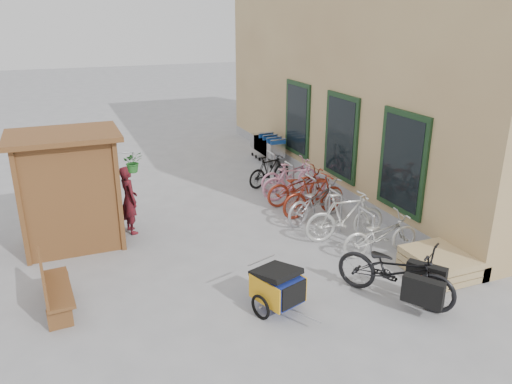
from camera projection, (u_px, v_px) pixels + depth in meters
name	position (u px, v px, depth m)	size (l,w,h in m)	color
ground	(261.00, 269.00, 9.52)	(80.00, 80.00, 0.00)	#9B9B9E
building	(407.00, 53.00, 14.54)	(6.07, 13.00, 7.00)	tan
kiosk	(63.00, 175.00, 9.98)	(2.49, 1.65, 2.40)	brown
bike_rack	(310.00, 190.00, 12.25)	(0.05, 5.35, 0.86)	#A5A8AD
pallet_stack	(439.00, 264.00, 9.28)	(1.00, 1.20, 0.40)	tan
bench	(52.00, 286.00, 8.05)	(0.51, 1.42, 0.88)	brown
shopping_carts	(267.00, 145.00, 16.22)	(0.53, 1.77, 0.94)	silver
child_trailer	(278.00, 286.00, 8.09)	(0.89, 1.37, 0.79)	navy
cargo_bike	(397.00, 272.00, 8.34)	(1.72, 2.10, 1.08)	black
person_kiosk	(129.00, 200.00, 10.88)	(0.56, 0.37, 1.53)	maroon
bike_0	(381.00, 235.00, 9.97)	(0.57, 1.65, 0.87)	silver
bike_1	(345.00, 217.00, 10.58)	(0.50, 1.78, 1.07)	silver
bike_2	(316.00, 201.00, 11.62)	(0.64, 1.84, 0.97)	#A5A4A9
bike_3	(314.00, 195.00, 11.87)	(0.48, 1.71, 1.03)	maroon
bike_4	(299.00, 186.00, 12.63)	(0.62, 1.79, 0.94)	maroon
bike_5	(294.00, 182.00, 12.85)	(0.47, 1.67, 1.00)	#F59EC0
bike_6	(289.00, 174.00, 13.64)	(0.59, 1.68, 0.88)	#F59EC0
bike_7	(270.00, 171.00, 13.97)	(0.41, 1.47, 0.88)	black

